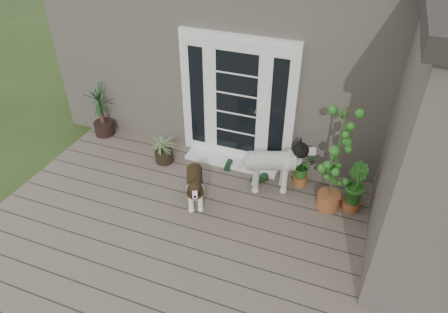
% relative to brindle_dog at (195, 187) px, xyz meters
% --- Properties ---
extents(deck, '(6.20, 4.60, 0.12)m').
position_rel_brindle_dog_xyz_m(deck, '(0.35, -0.83, -0.37)').
color(deck, '#6B5B4C').
rests_on(deck, ground).
extents(house_main, '(7.40, 4.00, 3.10)m').
position_rel_brindle_dog_xyz_m(house_main, '(0.35, 3.42, 1.12)').
color(house_main, '#665E54').
rests_on(house_main, ground).
extents(door_unit, '(1.90, 0.14, 2.15)m').
position_rel_brindle_dog_xyz_m(door_unit, '(0.15, 1.37, 0.76)').
color(door_unit, white).
rests_on(door_unit, deck).
extents(door_step, '(1.60, 0.40, 0.05)m').
position_rel_brindle_dog_xyz_m(door_step, '(0.15, 1.17, -0.29)').
color(door_step, white).
rests_on(door_step, deck).
extents(brindle_dog, '(0.61, 0.82, 0.63)m').
position_rel_brindle_dog_xyz_m(brindle_dog, '(0.00, 0.00, 0.00)').
color(brindle_dog, '#342413').
rests_on(brindle_dog, deck).
extents(white_dog, '(1.03, 0.71, 0.79)m').
position_rel_brindle_dog_xyz_m(white_dog, '(0.94, 0.72, 0.08)').
color(white_dog, white).
rests_on(white_dog, deck).
extents(spider_plant, '(0.62, 0.62, 0.55)m').
position_rel_brindle_dog_xyz_m(spider_plant, '(-0.94, 0.79, -0.04)').
color(spider_plant, '#80A062').
rests_on(spider_plant, deck).
extents(yucca, '(0.87, 0.87, 0.99)m').
position_rel_brindle_dog_xyz_m(yucca, '(-2.40, 1.17, 0.18)').
color(yucca, '#123411').
rests_on(yucca, deck).
extents(herb_a, '(0.54, 0.54, 0.49)m').
position_rel_brindle_dog_xyz_m(herb_a, '(1.36, 1.01, -0.07)').
color(herb_a, '#1E5217').
rests_on(herb_a, deck).
extents(herb_b, '(0.50, 0.50, 0.57)m').
position_rel_brindle_dog_xyz_m(herb_b, '(2.17, 0.71, -0.03)').
color(herb_b, '#1B611E').
rests_on(herb_b, deck).
extents(herb_c, '(0.51, 0.51, 0.63)m').
position_rel_brindle_dog_xyz_m(herb_c, '(2.60, 1.02, 0.00)').
color(herb_c, '#215C1A').
rests_on(herb_c, deck).
extents(sapling, '(0.58, 0.58, 1.75)m').
position_rel_brindle_dog_xyz_m(sapling, '(1.85, 0.62, 0.56)').
color(sapling, '#1C6220').
rests_on(sapling, deck).
extents(clog_left, '(0.16, 0.29, 0.08)m').
position_rel_brindle_dog_xyz_m(clog_left, '(0.14, 1.02, -0.27)').
color(clog_left, black).
rests_on(clog_left, deck).
extents(clog_right, '(0.32, 0.35, 0.10)m').
position_rel_brindle_dog_xyz_m(clog_right, '(0.74, 0.84, -0.26)').
color(clog_right, black).
rests_on(clog_right, deck).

